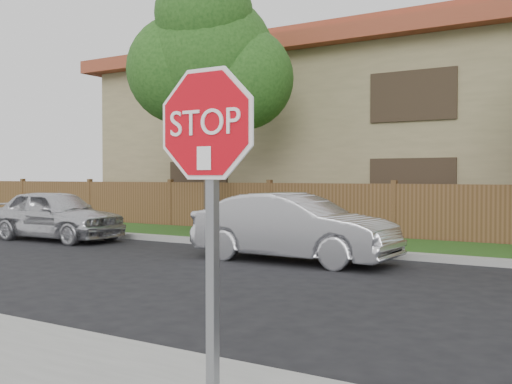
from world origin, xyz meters
The scene contains 4 objects.
tree_left centered at (-8.98, 9.57, 5.22)m, with size 4.80×3.90×7.78m.
stop_sign centered at (-0.79, -1.48, 1.83)m, with size 1.01×0.13×2.55m.
sedan_far_left centered at (-12.23, 6.70, 0.72)m, with size 1.70×4.23×1.44m, color silver.
sedan_left centered at (-4.51, 6.54, 0.73)m, with size 1.54×4.41×1.45m, color #BCBBC1.
Camera 1 is at (1.52, -4.58, 1.82)m, focal length 42.00 mm.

